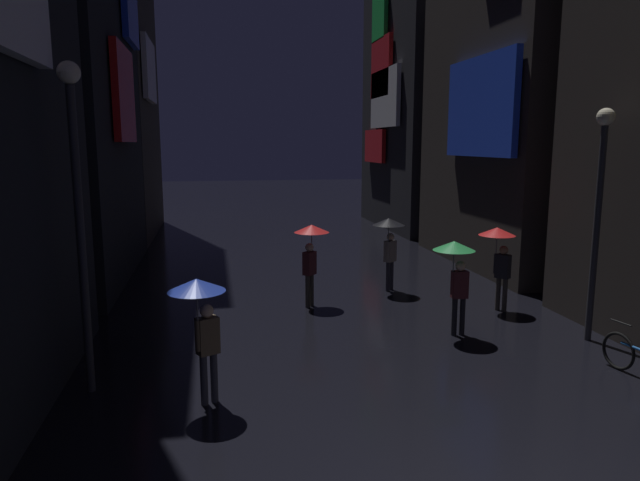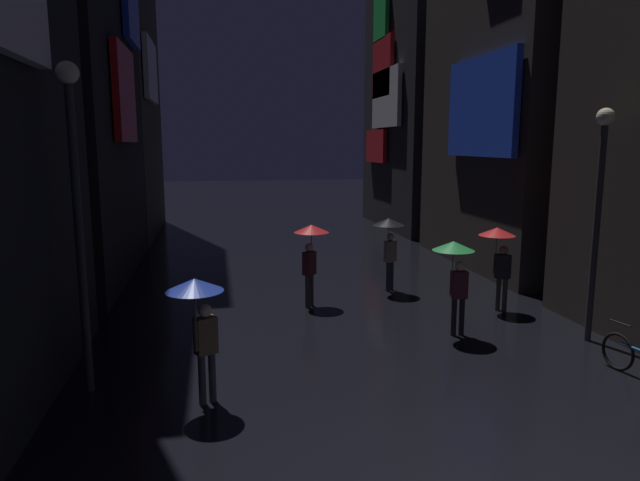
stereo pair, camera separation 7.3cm
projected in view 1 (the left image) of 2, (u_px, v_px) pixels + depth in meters
The scene contains 8 objects.
building_right_far at pixel (423, 98), 28.06m from camera, with size 4.25×8.32×12.75m.
pedestrian_midstreet_centre_blue at pixel (200, 306), 8.92m from camera, with size 0.90×0.90×2.12m.
pedestrian_midstreet_left_red at pixel (311, 242), 14.63m from camera, with size 0.90×0.90×2.12m.
pedestrian_foreground_left_green at pixel (456, 262), 12.27m from camera, with size 0.90×0.90×2.12m.
pedestrian_foreground_right_red at pixel (499, 245), 14.20m from camera, with size 0.90×0.90×2.12m.
pedestrian_near_crossing_black at pixel (389, 234), 16.02m from camera, with size 0.90×0.90×2.12m.
streetlamp_left_near at pixel (77, 192), 9.18m from camera, with size 0.36×0.36×5.45m.
streetlamp_right_near at pixel (599, 196), 11.77m from camera, with size 0.36×0.36×4.89m.
Camera 1 is at (-2.85, -5.25, 4.19)m, focal length 32.00 mm.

